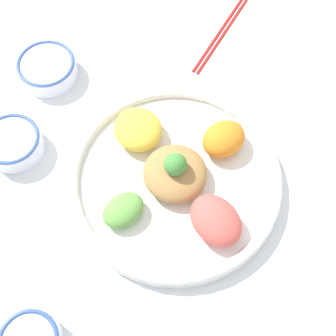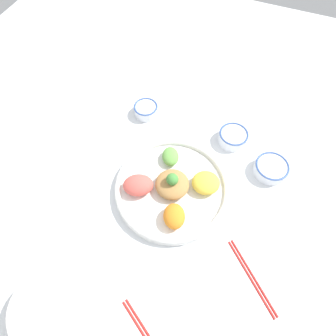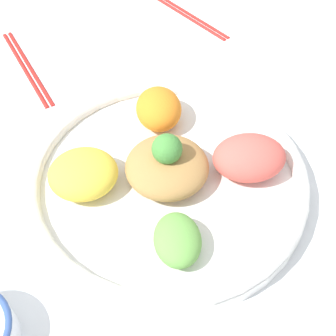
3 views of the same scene
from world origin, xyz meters
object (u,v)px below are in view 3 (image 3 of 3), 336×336
object	(u,v)px
side_serving_bowl	(326,11)
chopsticks_pair_near	(27,66)
chopsticks_pair_far	(184,12)
serving_spoon_main	(288,78)
salad_platter	(167,175)

from	to	relation	value
side_serving_bowl	chopsticks_pair_near	world-z (taller)	side_serving_bowl
chopsticks_pair_far	serving_spoon_main	size ratio (longest dim) A/B	1.62
serving_spoon_main	chopsticks_pair_far	bearing A→B (deg)	-12.27
side_serving_bowl	chopsticks_pair_near	size ratio (longest dim) A/B	1.09
salad_platter	side_serving_bowl	bearing A→B (deg)	-19.54
side_serving_bowl	chopsticks_pair_far	distance (m)	0.27
chopsticks_pair_near	serving_spoon_main	size ratio (longest dim) A/B	1.40
chopsticks_pair_far	salad_platter	bearing A→B (deg)	134.35
side_serving_bowl	serving_spoon_main	bearing A→B (deg)	167.58
chopsticks_pair_near	chopsticks_pair_far	distance (m)	0.33
side_serving_bowl	chopsticks_pair_near	bearing A→B (deg)	120.61
serving_spoon_main	chopsticks_pair_near	bearing A→B (deg)	33.89
chopsticks_pair_near	chopsticks_pair_far	bearing A→B (deg)	92.39
salad_platter	chopsticks_pair_near	size ratio (longest dim) A/B	2.07
side_serving_bowl	chopsticks_pair_far	bearing A→B (deg)	96.28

